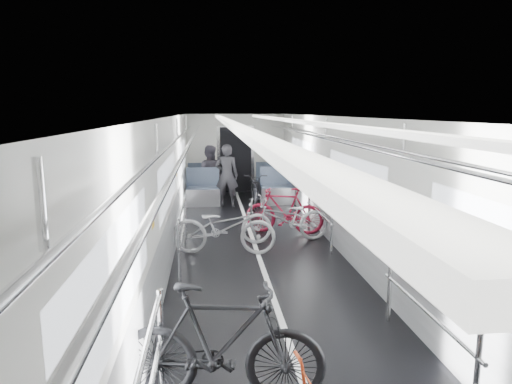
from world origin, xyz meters
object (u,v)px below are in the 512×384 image
bike_left_mid (221,344)px  bike_left_far (224,227)px  person_standing (227,175)px  person_seated (209,174)px  bike_right_far (284,211)px  bike_right_mid (286,219)px  bike_aisle (255,189)px

bike_left_mid → bike_left_far: (0.17, 4.18, -0.06)m
person_standing → person_seated: size_ratio=1.06×
bike_right_far → person_standing: 3.05m
bike_left_mid → person_standing: 8.25m
bike_right_mid → person_standing: size_ratio=1.05×
bike_left_far → bike_left_mid: bearing=-173.4°
person_seated → bike_left_mid: bearing=103.4°
bike_left_mid → bike_left_far: bearing=6.4°
bike_left_far → bike_aisle: size_ratio=1.08×
person_standing → person_seated: bearing=-46.9°
bike_aisle → person_standing: (-0.74, 0.00, 0.38)m
bike_left_far → person_seated: bearing=11.6°
bike_right_mid → bike_right_far: 0.60m
bike_right_mid → bike_aisle: bike_right_mid is taller
bike_left_mid → bike_aisle: 8.32m
bike_left_mid → person_standing: (0.40, 8.24, 0.29)m
bike_aisle → person_standing: person_standing is taller
bike_right_mid → person_standing: 3.60m
bike_left_mid → bike_right_far: size_ratio=1.12×
bike_left_far → person_standing: size_ratio=1.11×
bike_right_mid → bike_right_far: (0.07, 0.60, 0.03)m
bike_left_mid → person_standing: size_ratio=1.09×
bike_right_mid → bike_aisle: bearing=176.1°
bike_right_far → bike_aisle: bearing=-156.7°
person_seated → bike_left_far: bearing=105.8°
bike_left_mid → bike_aisle: (1.13, 8.24, -0.09)m
person_standing → person_seated: (-0.46, 0.70, -0.04)m
bike_right_mid → bike_aisle: 3.45m
bike_left_far → person_seated: (-0.23, 4.77, 0.30)m
bike_left_mid → bike_right_mid: size_ratio=1.04×
person_standing → person_seated: 0.84m
bike_left_far → bike_right_mid: 1.36m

